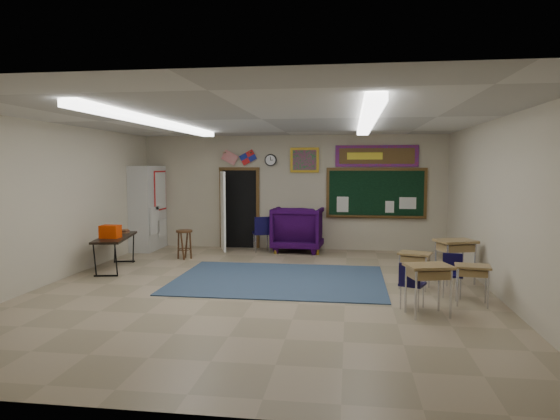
# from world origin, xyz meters

# --- Properties ---
(floor) EXTENTS (9.00, 9.00, 0.00)m
(floor) POSITION_xyz_m (0.00, 0.00, 0.00)
(floor) COLOR gray
(floor) RESTS_ON ground
(back_wall) EXTENTS (8.00, 0.04, 3.00)m
(back_wall) POSITION_xyz_m (0.00, 4.50, 1.50)
(back_wall) COLOR #AA9F8A
(back_wall) RESTS_ON floor
(front_wall) EXTENTS (8.00, 0.04, 3.00)m
(front_wall) POSITION_xyz_m (0.00, -4.50, 1.50)
(front_wall) COLOR #AA9F8A
(front_wall) RESTS_ON floor
(left_wall) EXTENTS (0.04, 9.00, 3.00)m
(left_wall) POSITION_xyz_m (-4.00, 0.00, 1.50)
(left_wall) COLOR #AA9F8A
(left_wall) RESTS_ON floor
(right_wall) EXTENTS (0.04, 9.00, 3.00)m
(right_wall) POSITION_xyz_m (4.00, 0.00, 1.50)
(right_wall) COLOR #AA9F8A
(right_wall) RESTS_ON floor
(ceiling) EXTENTS (8.00, 9.00, 0.04)m
(ceiling) POSITION_xyz_m (0.00, 0.00, 3.00)
(ceiling) COLOR silver
(ceiling) RESTS_ON back_wall
(area_rug) EXTENTS (4.00, 3.00, 0.02)m
(area_rug) POSITION_xyz_m (0.20, 0.80, 0.01)
(area_rug) COLOR #2C3D55
(area_rug) RESTS_ON floor
(fluorescent_strips) EXTENTS (3.86, 6.00, 0.10)m
(fluorescent_strips) POSITION_xyz_m (0.00, 0.00, 2.94)
(fluorescent_strips) COLOR white
(fluorescent_strips) RESTS_ON ceiling
(doorway) EXTENTS (1.10, 0.89, 2.16)m
(doorway) POSITION_xyz_m (-1.50, 4.35, 1.06)
(doorway) COLOR black
(doorway) RESTS_ON back_wall
(chalkboard) EXTENTS (2.55, 0.14, 1.30)m
(chalkboard) POSITION_xyz_m (2.20, 4.46, 1.46)
(chalkboard) COLOR #533717
(chalkboard) RESTS_ON back_wall
(bulletin_board) EXTENTS (2.10, 0.05, 0.55)m
(bulletin_board) POSITION_xyz_m (2.20, 4.47, 2.45)
(bulletin_board) COLOR red
(bulletin_board) RESTS_ON back_wall
(framed_art_print) EXTENTS (0.75, 0.05, 0.65)m
(framed_art_print) POSITION_xyz_m (0.35, 4.47, 2.35)
(framed_art_print) COLOR olive
(framed_art_print) RESTS_ON back_wall
(wall_clock) EXTENTS (0.32, 0.05, 0.32)m
(wall_clock) POSITION_xyz_m (-0.55, 4.47, 2.35)
(wall_clock) COLOR black
(wall_clock) RESTS_ON back_wall
(wall_flags) EXTENTS (1.16, 0.06, 0.70)m
(wall_flags) POSITION_xyz_m (-1.40, 4.44, 2.48)
(wall_flags) COLOR red
(wall_flags) RESTS_ON back_wall
(storage_cabinet) EXTENTS (0.59, 1.25, 2.20)m
(storage_cabinet) POSITION_xyz_m (-3.71, 3.85, 1.10)
(storage_cabinet) COLOR #B1B1AC
(storage_cabinet) RESTS_ON floor
(wingback_armchair) EXTENTS (1.32, 1.36, 1.16)m
(wingback_armchair) POSITION_xyz_m (0.22, 4.15, 0.58)
(wingback_armchair) COLOR #1E042E
(wingback_armchair) RESTS_ON floor
(student_chair_reading) EXTENTS (0.58, 0.58, 0.92)m
(student_chair_reading) POSITION_xyz_m (-0.70, 3.89, 0.46)
(student_chair_reading) COLOR black
(student_chair_reading) RESTS_ON floor
(student_chair_desk_a) EXTENTS (0.48, 0.48, 0.73)m
(student_chair_desk_a) POSITION_xyz_m (2.50, -0.84, 0.36)
(student_chair_desk_a) COLOR black
(student_chair_desk_a) RESTS_ON floor
(student_chair_desk_b) EXTENTS (0.42, 0.42, 0.72)m
(student_chair_desk_b) POSITION_xyz_m (3.24, -0.05, 0.36)
(student_chair_desk_b) COLOR black
(student_chair_desk_b) RESTS_ON floor
(student_desk_front_left) EXTENTS (0.65, 0.57, 0.65)m
(student_desk_front_left) POSITION_xyz_m (2.69, 0.46, 0.37)
(student_desk_front_left) COLOR olive
(student_desk_front_left) RESTS_ON floor
(student_desk_front_right) EXTENTS (0.81, 0.71, 0.82)m
(student_desk_front_right) POSITION_xyz_m (3.50, 1.01, 0.46)
(student_desk_front_right) COLOR olive
(student_desk_front_right) RESTS_ON floor
(student_desk_back_left) EXTENTS (0.73, 0.63, 0.76)m
(student_desk_back_left) POSITION_xyz_m (2.68, -1.19, 0.42)
(student_desk_back_left) COLOR olive
(student_desk_back_left) RESTS_ON floor
(student_desk_back_right) EXTENTS (0.58, 0.47, 0.64)m
(student_desk_back_right) POSITION_xyz_m (3.46, -0.50, 0.36)
(student_desk_back_right) COLOR olive
(student_desk_back_right) RESTS_ON floor
(folding_table) EXTENTS (0.90, 1.78, 0.97)m
(folding_table) POSITION_xyz_m (-3.41, 1.33, 0.38)
(folding_table) COLOR black
(folding_table) RESTS_ON floor
(wooden_stool) EXTENTS (0.39, 0.39, 0.68)m
(wooden_stool) POSITION_xyz_m (-2.33, 2.67, 0.35)
(wooden_stool) COLOR #4B3116
(wooden_stool) RESTS_ON floor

